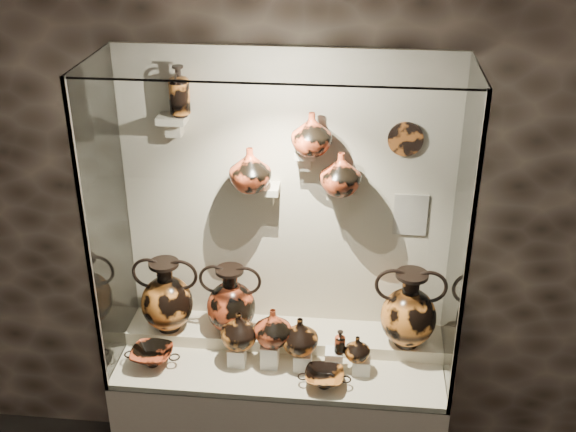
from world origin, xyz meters
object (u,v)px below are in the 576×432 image
object	(u,v)px
amphora_mid	(231,300)
lekythos_small	(340,340)
kylix_right	(324,378)
ovoid_vase_b	(312,133)
ovoid_vase_a	(250,169)
lekythos_tall	(179,89)
jug_a	(239,330)
jug_c	(300,335)
kylix_left	(152,355)
jug_b	(273,327)
ovoid_vase_c	(341,173)
amphora_right	(409,309)
amphora_left	(167,295)
jug_e	(357,348)

from	to	relation	value
amphora_mid	lekythos_small	bearing A→B (deg)	-38.69
kylix_right	ovoid_vase_b	size ratio (longest dim) A/B	1.23
amphora_mid	ovoid_vase_a	bearing A→B (deg)	4.93
lekythos_tall	jug_a	bearing A→B (deg)	-31.93
jug_c	lekythos_tall	size ratio (longest dim) A/B	0.72
kylix_left	ovoid_vase_a	bearing A→B (deg)	45.27
jug_b	jug_c	size ratio (longest dim) A/B	1.02
kylix_left	kylix_right	world-z (taller)	kylix_left
jug_c	ovoid_vase_c	distance (m)	0.85
amphora_right	lekythos_tall	distance (m)	1.59
amphora_right	jug_c	distance (m)	0.58
amphora_left	amphora_mid	size ratio (longest dim) A/B	1.06
ovoid_vase_c	ovoid_vase_a	bearing A→B (deg)	173.98
jug_b	lekythos_tall	world-z (taller)	lekythos_tall
jug_b	lekythos_small	bearing A→B (deg)	-23.43
amphora_left	jug_b	bearing A→B (deg)	7.08
jug_b	ovoid_vase_b	xyz separation A→B (m)	(0.17, 0.23, 0.96)
lekythos_small	ovoid_vase_c	size ratio (longest dim) A/B	0.71
lekythos_small	ovoid_vase_a	distance (m)	0.96
kylix_right	jug_a	bearing A→B (deg)	147.83
jug_b	jug_e	distance (m)	0.44
amphora_right	ovoid_vase_a	distance (m)	1.08
lekythos_tall	kylix_right	bearing A→B (deg)	-18.84
jug_a	ovoid_vase_c	world-z (taller)	ovoid_vase_c
kylix_left	ovoid_vase_b	size ratio (longest dim) A/B	1.36
amphora_left	kylix_right	world-z (taller)	amphora_left
ovoid_vase_a	ovoid_vase_c	xyz separation A→B (m)	(0.44, 0.00, -0.00)
jug_b	jug_c	world-z (taller)	jug_b
jug_c	kylix_left	xyz separation A→B (m)	(-0.76, -0.07, -0.13)
jug_b	ovoid_vase_a	size ratio (longest dim) A/B	0.92
ovoid_vase_b	ovoid_vase_c	world-z (taller)	ovoid_vase_b
kylix_right	ovoid_vase_c	world-z (taller)	ovoid_vase_c
ovoid_vase_b	ovoid_vase_c	distance (m)	0.24
ovoid_vase_a	ovoid_vase_c	size ratio (longest dim) A/B	1.04
jug_a	ovoid_vase_a	distance (m)	0.83
jug_b	jug_a	bearing A→B (deg)	162.01
jug_c	lekythos_tall	distance (m)	1.36
amphora_mid	lekythos_tall	distance (m)	1.14
amphora_right	ovoid_vase_b	world-z (taller)	ovoid_vase_b
kylix_right	ovoid_vase_c	bearing A→B (deg)	70.62
jug_b	ovoid_vase_b	bearing A→B (deg)	35.53
jug_c	kylix_right	bearing A→B (deg)	-24.15
jug_e	ovoid_vase_c	size ratio (longest dim) A/B	0.65
jug_a	ovoid_vase_b	distance (m)	1.07
jug_b	lekythos_tall	xyz separation A→B (m)	(-0.47, 0.27, 1.14)
amphora_mid	jug_e	bearing A→B (deg)	-35.94
amphora_left	ovoid_vase_a	bearing A→B (deg)	29.93
jug_a	jug_b	size ratio (longest dim) A/B	0.99
ovoid_vase_a	ovoid_vase_b	distance (m)	0.35
amphora_right	lekythos_tall	xyz separation A→B (m)	(-1.16, 0.12, 1.09)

